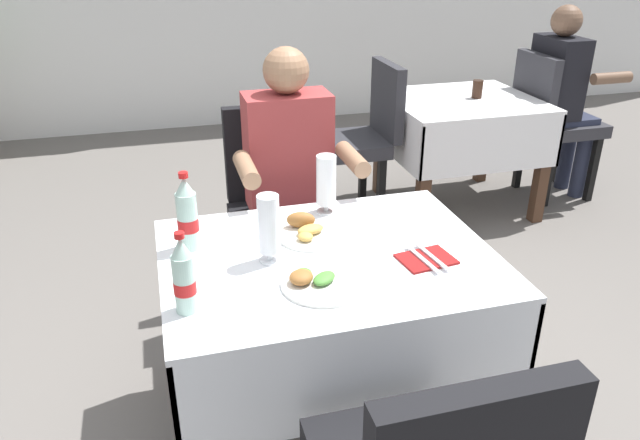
% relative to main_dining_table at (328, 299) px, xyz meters
% --- Properties ---
extents(ground_plane, '(11.00, 11.00, 0.00)m').
position_rel_main_dining_table_xyz_m(ground_plane, '(-0.06, -0.05, -0.55)').
color(ground_plane, '#66605B').
extents(main_dining_table, '(1.08, 0.83, 0.72)m').
position_rel_main_dining_table_xyz_m(main_dining_table, '(0.00, 0.00, 0.00)').
color(main_dining_table, white).
rests_on(main_dining_table, ground).
extents(chair_far_diner_seat, '(0.44, 0.50, 0.97)m').
position_rel_main_dining_table_xyz_m(chair_far_diner_seat, '(0.00, 0.81, 0.00)').
color(chair_far_diner_seat, black).
rests_on(chair_far_diner_seat, ground).
extents(seated_diner_far, '(0.50, 0.46, 1.26)m').
position_rel_main_dining_table_xyz_m(seated_diner_far, '(0.04, 0.70, 0.16)').
color(seated_diner_far, '#282D42').
rests_on(seated_diner_far, ground).
extents(plate_near_camera, '(0.26, 0.26, 0.05)m').
position_rel_main_dining_table_xyz_m(plate_near_camera, '(-0.08, -0.17, 0.19)').
color(plate_near_camera, white).
rests_on(plate_near_camera, main_dining_table).
extents(plate_far_diner, '(0.23, 0.23, 0.07)m').
position_rel_main_dining_table_xyz_m(plate_far_diner, '(-0.03, 0.15, 0.19)').
color(plate_far_diner, white).
rests_on(plate_far_diner, main_dining_table).
extents(beer_glass_left, '(0.07, 0.07, 0.22)m').
position_rel_main_dining_table_xyz_m(beer_glass_left, '(0.08, 0.32, 0.29)').
color(beer_glass_left, white).
rests_on(beer_glass_left, main_dining_table).
extents(beer_glass_middle, '(0.07, 0.07, 0.23)m').
position_rel_main_dining_table_xyz_m(beer_glass_middle, '(-0.19, 0.01, 0.29)').
color(beer_glass_middle, white).
rests_on(beer_glass_middle, main_dining_table).
extents(cola_bottle_primary, '(0.07, 0.07, 0.27)m').
position_rel_main_dining_table_xyz_m(cola_bottle_primary, '(-0.43, 0.17, 0.29)').
color(cola_bottle_primary, silver).
rests_on(cola_bottle_primary, main_dining_table).
extents(cola_bottle_secondary, '(0.06, 0.06, 0.24)m').
position_rel_main_dining_table_xyz_m(cola_bottle_secondary, '(-0.47, -0.20, 0.28)').
color(cola_bottle_secondary, silver).
rests_on(cola_bottle_secondary, main_dining_table).
extents(napkin_cutlery_set, '(0.19, 0.20, 0.01)m').
position_rel_main_dining_table_xyz_m(napkin_cutlery_set, '(0.29, -0.12, 0.18)').
color(napkin_cutlery_set, maroon).
rests_on(napkin_cutlery_set, main_dining_table).
extents(background_dining_table, '(0.91, 0.83, 0.72)m').
position_rel_main_dining_table_xyz_m(background_dining_table, '(1.36, 1.70, -0.01)').
color(background_dining_table, white).
rests_on(background_dining_table, ground).
extents(background_chair_left, '(0.50, 0.44, 0.97)m').
position_rel_main_dining_table_xyz_m(background_chair_left, '(0.70, 1.70, 0.00)').
color(background_chair_left, '#2D2D33').
rests_on(background_chair_left, ground).
extents(background_chair_right, '(0.50, 0.44, 0.97)m').
position_rel_main_dining_table_xyz_m(background_chair_right, '(2.02, 1.70, 0.00)').
color(background_chair_right, '#2D2D33').
rests_on(background_chair_right, ground).
extents(background_patron, '(0.46, 0.50, 1.26)m').
position_rel_main_dining_table_xyz_m(background_patron, '(2.07, 1.70, 0.16)').
color(background_patron, '#282D42').
rests_on(background_patron, ground).
extents(background_table_tumbler, '(0.06, 0.06, 0.11)m').
position_rel_main_dining_table_xyz_m(background_table_tumbler, '(1.45, 1.69, 0.23)').
color(background_table_tumbler, black).
rests_on(background_table_tumbler, background_dining_table).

